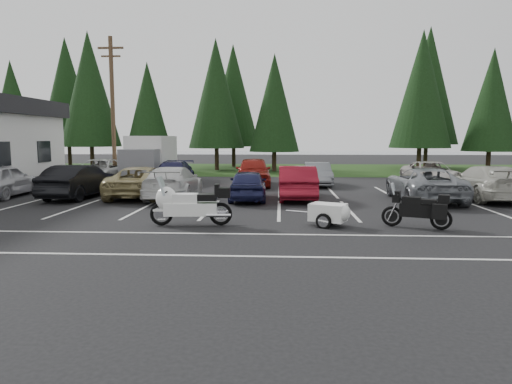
% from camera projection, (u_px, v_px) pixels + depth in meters
% --- Properties ---
extents(ground, '(120.00, 120.00, 0.00)m').
position_uv_depth(ground, '(265.00, 214.00, 16.68)').
color(ground, black).
rests_on(ground, ground).
extents(grass_strip, '(80.00, 16.00, 0.01)m').
position_uv_depth(grass_strip, '(274.00, 169.00, 40.47)').
color(grass_strip, '#1B3410').
rests_on(grass_strip, ground).
extents(lake_water, '(70.00, 50.00, 0.02)m').
position_uv_depth(lake_water, '(303.00, 156.00, 71.00)').
color(lake_water, slate).
rests_on(lake_water, ground).
extents(utility_pole, '(1.60, 0.26, 9.00)m').
position_uv_depth(utility_pole, '(113.00, 107.00, 28.56)').
color(utility_pole, '#473321').
rests_on(utility_pole, ground).
extents(box_truck, '(2.40, 5.60, 2.90)m').
position_uv_depth(box_truck, '(148.00, 159.00, 29.33)').
color(box_truck, silver).
rests_on(box_truck, ground).
extents(stall_markings, '(32.00, 16.00, 0.01)m').
position_uv_depth(stall_markings, '(267.00, 206.00, 18.66)').
color(stall_markings, silver).
rests_on(stall_markings, ground).
extents(conifer_1, '(3.96, 3.96, 9.22)m').
position_uv_depth(conifer_1, '(12.00, 107.00, 38.25)').
color(conifer_1, '#332316').
rests_on(conifer_1, ground).
extents(conifer_2, '(5.10, 5.10, 11.89)m').
position_uv_depth(conifer_2, '(89.00, 89.00, 39.33)').
color(conifer_2, '#332316').
rests_on(conifer_2, ground).
extents(conifer_3, '(3.87, 3.87, 9.02)m').
position_uv_depth(conifer_3, '(148.00, 108.00, 37.84)').
color(conifer_3, '#332316').
rests_on(conifer_3, ground).
extents(conifer_4, '(4.80, 4.80, 11.17)m').
position_uv_depth(conifer_4, '(216.00, 94.00, 38.88)').
color(conifer_4, '#332316').
rests_on(conifer_4, ground).
extents(conifer_5, '(4.14, 4.14, 9.63)m').
position_uv_depth(conifer_5, '(274.00, 103.00, 37.43)').
color(conifer_5, '#332316').
rests_on(conifer_5, ground).
extents(conifer_6, '(4.93, 4.93, 11.48)m').
position_uv_depth(conifer_6, '(422.00, 89.00, 37.15)').
color(conifer_6, '#332316').
rests_on(conifer_6, ground).
extents(conifer_7, '(4.27, 4.27, 9.94)m').
position_uv_depth(conifer_7, '(492.00, 100.00, 36.66)').
color(conifer_7, '#332316').
rests_on(conifer_7, ground).
extents(conifer_back_a, '(5.28, 5.28, 12.30)m').
position_uv_depth(conifer_back_a, '(67.00, 91.00, 43.68)').
color(conifer_back_a, '#332316').
rests_on(conifer_back_a, ground).
extents(conifer_back_b, '(4.97, 4.97, 11.58)m').
position_uv_depth(conifer_back_b, '(233.00, 96.00, 43.36)').
color(conifer_back_b, '#332316').
rests_on(conifer_back_b, ground).
extents(conifer_back_c, '(5.50, 5.50, 12.81)m').
position_uv_depth(conifer_back_c, '(429.00, 86.00, 41.61)').
color(conifer_back_c, '#332316').
rests_on(conifer_back_c, ground).
extents(car_near_0, '(2.09, 4.71, 1.57)m').
position_uv_depth(car_near_0, '(2.00, 181.00, 21.35)').
color(car_near_0, silver).
rests_on(car_near_0, ground).
extents(car_near_1, '(1.97, 4.81, 1.55)m').
position_uv_depth(car_near_1, '(79.00, 181.00, 21.13)').
color(car_near_1, black).
rests_on(car_near_1, ground).
extents(car_near_2, '(2.63, 5.32, 1.45)m').
position_uv_depth(car_near_2, '(142.00, 182.00, 21.41)').
color(car_near_2, '#9A8C59').
rests_on(car_near_2, ground).
extents(car_near_3, '(2.12, 5.12, 1.48)m').
position_uv_depth(car_near_3, '(173.00, 182.00, 20.96)').
color(car_near_3, silver).
rests_on(car_near_3, ground).
extents(car_near_4, '(1.77, 4.10, 1.38)m').
position_uv_depth(car_near_4, '(248.00, 185.00, 20.38)').
color(car_near_4, '#1B1E45').
rests_on(car_near_4, ground).
extents(car_near_5, '(1.69, 4.66, 1.53)m').
position_uv_depth(car_near_5, '(297.00, 182.00, 20.74)').
color(car_near_5, maroon).
rests_on(car_near_5, ground).
extents(car_near_6, '(2.48, 5.34, 1.48)m').
position_uv_depth(car_near_6, '(424.00, 184.00, 20.13)').
color(car_near_6, gray).
rests_on(car_near_6, ground).
extents(car_near_7, '(2.22, 5.39, 1.56)m').
position_uv_depth(car_near_7, '(486.00, 182.00, 20.53)').
color(car_near_7, '#ADAB9E').
rests_on(car_near_7, ground).
extents(car_far_0, '(2.75, 5.55, 1.51)m').
position_uv_depth(car_far_0, '(100.00, 172.00, 27.36)').
color(car_far_0, silver).
rests_on(car_far_0, ground).
extents(car_far_1, '(2.09, 4.92, 1.42)m').
position_uv_depth(car_far_1, '(173.00, 173.00, 26.70)').
color(car_far_1, '#18183E').
rests_on(car_far_1, ground).
extents(car_far_2, '(2.20, 4.98, 1.66)m').
position_uv_depth(car_far_2, '(253.00, 171.00, 26.55)').
color(car_far_2, maroon).
rests_on(car_far_2, ground).
extents(car_far_3, '(1.49, 4.10, 1.34)m').
position_uv_depth(car_far_3, '(318.00, 174.00, 26.56)').
color(car_far_3, slate).
rests_on(car_far_3, ground).
extents(car_far_4, '(2.42, 5.18, 1.44)m').
position_uv_depth(car_far_4, '(431.00, 174.00, 26.13)').
color(car_far_4, '#B4ACA5').
rests_on(car_far_4, ground).
extents(touring_motorcycle, '(2.94, 1.09, 1.60)m').
position_uv_depth(touring_motorcycle, '(191.00, 201.00, 14.47)').
color(touring_motorcycle, white).
rests_on(touring_motorcycle, ground).
extents(cargo_trailer, '(1.81, 1.46, 0.73)m').
position_uv_depth(cargo_trailer, '(328.00, 215.00, 14.39)').
color(cargo_trailer, white).
rests_on(cargo_trailer, ground).
extents(adventure_motorcycle, '(2.43, 1.57, 1.40)m').
position_uv_depth(adventure_motorcycle, '(416.00, 206.00, 14.04)').
color(adventure_motorcycle, black).
rests_on(adventure_motorcycle, ground).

